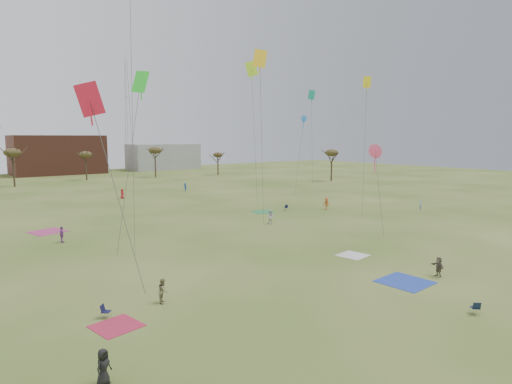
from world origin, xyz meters
TOP-DOWN VIEW (x-y plane):
  - ground at (0.00, 0.00)m, footprint 260.00×260.00m
  - spectator_fore_b at (-15.75, 2.16)m, footprint 1.00×1.05m
  - spectator_fore_c at (4.58, -6.55)m, footprint 1.07×1.60m
  - flyer_mid_a at (-22.32, -5.31)m, footprint 1.00×0.90m
  - flyer_mid_b at (21.72, 21.80)m, footprint 1.23×1.40m
  - flyer_mid_c at (33.17, 12.48)m, footprint 0.62×0.50m
  - spectator_mid_d at (-16.93, 24.61)m, footprint 0.49×1.06m
  - spectator_mid_e at (7.38, 18.37)m, footprint 1.16×1.15m
  - flyer_far_b at (0.68, 53.80)m, footprint 1.07×1.02m
  - flyer_far_c at (15.26, 56.34)m, footprint 0.75×1.19m
  - blanket_red at (-19.67, 0.43)m, footprint 3.01×3.01m
  - blanket_blue at (1.22, -5.67)m, footprint 3.81×3.81m
  - blanket_cream at (4.04, 1.87)m, footprint 2.88×2.88m
  - blanket_plum at (-16.98, 31.41)m, footprint 4.52×4.52m
  - blanket_olive at (12.44, 26.23)m, footprint 3.84×3.84m
  - camp_chair_left at (-19.76, 2.02)m, footprint 0.74×0.74m
  - camp_chair_center at (-0.66, -12.03)m, footprint 0.74×0.74m
  - camp_chair_right at (16.09, 25.13)m, footprint 0.70×0.67m
  - kites_aloft at (-4.20, 14.85)m, footprint 61.35×41.75m
  - tree_line at (-2.85, 79.12)m, footprint 117.44×49.32m
  - building_brick at (5.00, 120.00)m, footprint 26.00×16.00m
  - building_grey at (40.00, 118.00)m, footprint 24.00×12.00m
  - radio_tower at (30.00, 125.00)m, footprint 1.51×1.72m

SIDE VIEW (x-z plane):
  - ground at x=0.00m, z-range 0.00..0.00m
  - blanket_red at x=-19.67m, z-range -0.01..0.02m
  - blanket_blue at x=1.22m, z-range -0.01..0.02m
  - blanket_cream at x=4.04m, z-range -0.01..0.02m
  - blanket_plum at x=-16.98m, z-range -0.01..0.02m
  - blanket_olive at x=12.44m, z-range -0.01..0.02m
  - camp_chair_left at x=-19.76m, z-range -0.18..0.69m
  - camp_chair_center at x=-0.66m, z-range -0.18..0.69m
  - camp_chair_right at x=16.09m, z-range -0.18..0.69m
  - flyer_mid_c at x=33.17m, z-range 0.00..1.48m
  - spectator_fore_c at x=4.58m, z-range 0.00..1.65m
  - spectator_fore_b at x=-15.75m, z-range 0.00..1.71m
  - flyer_mid_a at x=-22.32m, z-range 0.00..1.72m
  - flyer_far_c at x=15.26m, z-range 0.00..1.75m
  - spectator_mid_d at x=-16.93m, z-range 0.00..1.78m
  - flyer_far_b at x=0.68m, z-range 0.00..1.84m
  - flyer_mid_b at x=21.72m, z-range 0.00..1.88m
  - spectator_mid_e at x=7.38m, z-range 0.00..1.89m
  - building_grey at x=40.00m, z-range 0.00..9.00m
  - building_brick at x=5.00m, z-range 0.00..12.00m
  - tree_line at x=-2.85m, z-range 2.63..11.54m
  - radio_tower at x=30.00m, z-range -1.29..39.71m
  - kites_aloft at x=-4.20m, z-range 7.87..33.44m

